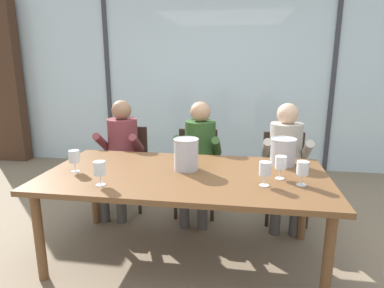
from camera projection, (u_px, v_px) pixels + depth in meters
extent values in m
plane|color=#847056|center=(201.00, 206.00, 3.70)|extent=(14.00, 14.00, 0.00)
cube|color=silver|center=(215.00, 82.00, 4.88)|extent=(7.40, 0.03, 2.60)
cube|color=#38383D|center=(108.00, 81.00, 5.12)|extent=(0.06, 0.06, 2.60)
cube|color=#38383D|center=(333.00, 83.00, 4.61)|extent=(0.06, 0.06, 2.60)
cube|color=#568942|center=(227.00, 93.00, 8.68)|extent=(13.40, 2.40, 1.62)
cube|color=#472D1E|center=(4.00, 81.00, 5.22)|extent=(0.56, 0.20, 2.60)
cube|color=brown|center=(185.00, 176.00, 2.57)|extent=(2.20, 1.10, 0.04)
cylinder|color=brown|center=(39.00, 237.00, 2.38)|extent=(0.07, 0.07, 0.69)
cylinder|color=brown|center=(328.00, 262.00, 2.08)|extent=(0.07, 0.07, 0.69)
cylinder|color=brown|center=(94.00, 190.00, 3.25)|extent=(0.07, 0.07, 0.69)
cylinder|color=brown|center=(303.00, 203.00, 2.95)|extent=(0.07, 0.07, 0.69)
cube|color=#332319|center=(126.00, 169.00, 3.62)|extent=(0.48, 0.48, 0.03)
cube|color=#332319|center=(129.00, 145.00, 3.76)|extent=(0.42, 0.07, 0.42)
cylinder|color=#332319|center=(104.00, 194.00, 3.50)|extent=(0.04, 0.04, 0.43)
cylinder|color=#332319|center=(140.00, 195.00, 3.47)|extent=(0.04, 0.04, 0.43)
cylinder|color=#332319|center=(115.00, 182.00, 3.87)|extent=(0.04, 0.04, 0.43)
cylinder|color=#332319|center=(147.00, 182.00, 3.84)|extent=(0.04, 0.04, 0.43)
cube|color=#332319|center=(196.00, 173.00, 3.47)|extent=(0.45, 0.45, 0.03)
cube|color=#332319|center=(198.00, 148.00, 3.61)|extent=(0.42, 0.05, 0.42)
cylinder|color=#332319|center=(175.00, 199.00, 3.36)|extent=(0.04, 0.04, 0.43)
cylinder|color=#332319|center=(212.00, 201.00, 3.32)|extent=(0.04, 0.04, 0.43)
cylinder|color=#332319|center=(181.00, 186.00, 3.73)|extent=(0.04, 0.04, 0.43)
cylinder|color=#332319|center=(215.00, 188.00, 3.68)|extent=(0.04, 0.04, 0.43)
cube|color=#332319|center=(285.00, 178.00, 3.32)|extent=(0.47, 0.47, 0.03)
cube|color=#332319|center=(283.00, 152.00, 3.46)|extent=(0.42, 0.06, 0.42)
cylinder|color=#332319|center=(267.00, 206.00, 3.20)|extent=(0.04, 0.04, 0.43)
cylinder|color=#332319|center=(307.00, 207.00, 3.17)|extent=(0.04, 0.04, 0.43)
cylinder|color=#332319|center=(263.00, 191.00, 3.57)|extent=(0.04, 0.04, 0.43)
cylinder|color=#332319|center=(298.00, 193.00, 3.54)|extent=(0.04, 0.04, 0.43)
cylinder|color=brown|center=(123.00, 143.00, 3.56)|extent=(0.33, 0.33, 0.52)
sphere|color=#936B4C|center=(121.00, 110.00, 3.48)|extent=(0.21, 0.21, 0.21)
cube|color=#47423D|center=(110.00, 171.00, 3.44)|extent=(0.14, 0.40, 0.13)
cube|color=#47423D|center=(126.00, 171.00, 3.42)|extent=(0.14, 0.40, 0.13)
cylinder|color=#47423D|center=(104.00, 200.00, 3.31)|extent=(0.10, 0.10, 0.45)
cylinder|color=#47423D|center=(121.00, 201.00, 3.29)|extent=(0.10, 0.10, 0.45)
cylinder|color=brown|center=(102.00, 142.00, 3.46)|extent=(0.09, 0.33, 0.26)
cylinder|color=brown|center=(137.00, 143.00, 3.42)|extent=(0.09, 0.33, 0.26)
cylinder|color=#2D5123|center=(200.00, 145.00, 3.44)|extent=(0.32, 0.32, 0.52)
sphere|color=tan|center=(200.00, 112.00, 3.35)|extent=(0.21, 0.21, 0.21)
cube|color=#47423D|center=(188.00, 175.00, 3.32)|extent=(0.14, 0.40, 0.13)
cube|color=#47423D|center=(205.00, 176.00, 3.29)|extent=(0.14, 0.40, 0.13)
cylinder|color=#47423D|center=(184.00, 205.00, 3.19)|extent=(0.10, 0.10, 0.45)
cylinder|color=#47423D|center=(203.00, 207.00, 3.16)|extent=(0.10, 0.10, 0.45)
cylinder|color=#2D5123|center=(180.00, 145.00, 3.35)|extent=(0.08, 0.33, 0.26)
cylinder|color=#2D5123|center=(217.00, 147.00, 3.28)|extent=(0.08, 0.33, 0.26)
cylinder|color=#B7AD9E|center=(285.00, 149.00, 3.30)|extent=(0.33, 0.33, 0.52)
sphere|color=#DBAD89|center=(288.00, 114.00, 3.22)|extent=(0.21, 0.21, 0.21)
cube|color=#47423D|center=(276.00, 179.00, 3.19)|extent=(0.14, 0.40, 0.13)
cube|color=#47423D|center=(295.00, 180.00, 3.16)|extent=(0.14, 0.40, 0.13)
cylinder|color=#47423D|center=(276.00, 211.00, 3.06)|extent=(0.10, 0.10, 0.45)
cylinder|color=#47423D|center=(296.00, 213.00, 3.03)|extent=(0.10, 0.10, 0.45)
cylinder|color=#B7AD9E|center=(267.00, 148.00, 3.22)|extent=(0.09, 0.33, 0.26)
cylinder|color=#B7AD9E|center=(307.00, 150.00, 3.15)|extent=(0.09, 0.33, 0.26)
cylinder|color=#B7B7BC|center=(283.00, 152.00, 2.77)|extent=(0.21, 0.21, 0.22)
torus|color=silver|center=(284.00, 139.00, 2.74)|extent=(0.22, 0.22, 0.01)
cylinder|color=#B7B7BC|center=(186.00, 154.00, 2.63)|extent=(0.20, 0.20, 0.25)
torus|color=silver|center=(186.00, 139.00, 2.60)|extent=(0.21, 0.21, 0.01)
cylinder|color=silver|center=(101.00, 185.00, 2.32)|extent=(0.07, 0.07, 0.00)
cylinder|color=silver|center=(100.00, 180.00, 2.31)|extent=(0.01, 0.01, 0.07)
cylinder|color=silver|center=(100.00, 168.00, 2.29)|extent=(0.08, 0.08, 0.09)
cylinder|color=maroon|center=(100.00, 172.00, 2.29)|extent=(0.07, 0.07, 0.04)
cylinder|color=silver|center=(76.00, 171.00, 2.61)|extent=(0.07, 0.07, 0.00)
cylinder|color=silver|center=(75.00, 167.00, 2.60)|extent=(0.01, 0.01, 0.07)
cylinder|color=silver|center=(74.00, 156.00, 2.58)|extent=(0.08, 0.08, 0.09)
cylinder|color=#560C1E|center=(75.00, 159.00, 2.58)|extent=(0.07, 0.07, 0.04)
cylinder|color=silver|center=(280.00, 178.00, 2.44)|extent=(0.07, 0.07, 0.00)
cylinder|color=silver|center=(280.00, 173.00, 2.43)|extent=(0.01, 0.01, 0.07)
cylinder|color=silver|center=(281.00, 162.00, 2.41)|extent=(0.08, 0.08, 0.09)
cylinder|color=#E0D184|center=(281.00, 166.00, 2.42)|extent=(0.07, 0.07, 0.04)
cylinder|color=silver|center=(264.00, 185.00, 2.31)|extent=(0.07, 0.07, 0.00)
cylinder|color=silver|center=(264.00, 180.00, 2.30)|extent=(0.01, 0.01, 0.07)
cylinder|color=silver|center=(265.00, 168.00, 2.28)|extent=(0.08, 0.08, 0.09)
cylinder|color=#560C1E|center=(265.00, 172.00, 2.28)|extent=(0.07, 0.07, 0.04)
cylinder|color=silver|center=(301.00, 185.00, 2.32)|extent=(0.07, 0.07, 0.00)
cylinder|color=silver|center=(302.00, 180.00, 2.31)|extent=(0.01, 0.01, 0.07)
cylinder|color=silver|center=(303.00, 168.00, 2.29)|extent=(0.08, 0.08, 0.09)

